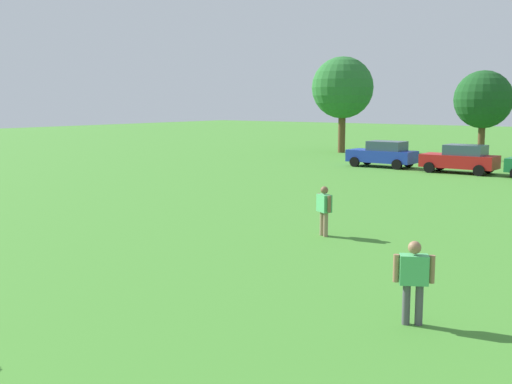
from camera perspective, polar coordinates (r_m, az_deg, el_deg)
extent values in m
plane|color=#42842D|center=(32.53, 17.01, 0.31)|extent=(160.00, 160.00, 0.00)
cylinder|color=#4C4C51|center=(12.67, 14.34, -9.70)|extent=(0.15, 0.15, 0.79)
cylinder|color=#4C4C51|center=(12.64, 13.25, -9.70)|extent=(0.15, 0.15, 0.79)
cube|color=#4CB266|center=(12.47, 13.90, -6.73)|extent=(0.61, 0.52, 0.56)
cylinder|color=#936B4C|center=(12.50, 15.41, -6.66)|extent=(0.12, 0.12, 0.53)
cylinder|color=#936B4C|center=(12.43, 12.39, -6.65)|extent=(0.12, 0.12, 0.53)
sphere|color=#936B4C|center=(12.37, 13.97, -4.83)|extent=(0.25, 0.25, 0.25)
cylinder|color=#8C7259|center=(20.14, 6.24, -2.90)|extent=(0.15, 0.15, 0.77)
cylinder|color=#8C7259|center=(20.34, 5.92, -2.79)|extent=(0.15, 0.15, 0.77)
cube|color=#4CB266|center=(20.12, 6.10, -1.00)|extent=(0.59, 0.51, 0.55)
cylinder|color=brown|center=(19.84, 6.55, -1.09)|extent=(0.11, 0.11, 0.52)
cylinder|color=brown|center=(20.39, 5.67, -0.82)|extent=(0.11, 0.11, 0.52)
sphere|color=brown|center=(20.06, 6.12, 0.17)|extent=(0.24, 0.24, 0.24)
cube|color=#1E38AD|center=(41.92, 11.15, 3.15)|extent=(4.30, 1.80, 0.76)
cube|color=#334756|center=(41.72, 11.60, 4.05)|extent=(2.24, 1.58, 0.60)
cylinder|color=black|center=(41.80, 8.79, 2.67)|extent=(0.64, 0.22, 0.64)
cylinder|color=black|center=(43.40, 9.90, 2.85)|extent=(0.64, 0.22, 0.64)
cylinder|color=black|center=(40.54, 12.46, 2.41)|extent=(0.64, 0.22, 0.64)
cylinder|color=black|center=(42.18, 13.45, 2.59)|extent=(0.64, 0.22, 0.64)
cube|color=red|center=(39.55, 17.66, 2.63)|extent=(4.30, 1.80, 0.76)
cube|color=#334756|center=(39.39, 18.18, 3.58)|extent=(2.24, 1.58, 0.60)
cylinder|color=black|center=(39.24, 15.19, 2.13)|extent=(0.64, 0.22, 0.64)
cylinder|color=black|center=(40.91, 16.11, 2.33)|extent=(0.64, 0.22, 0.64)
cylinder|color=black|center=(38.29, 19.27, 1.82)|extent=(0.64, 0.22, 0.64)
cylinder|color=black|center=(40.00, 20.03, 2.04)|extent=(0.64, 0.22, 0.64)
cylinder|color=brown|center=(53.22, 7.65, 5.21)|extent=(0.58, 0.58, 3.17)
sphere|color=#286B2D|center=(53.17, 7.73, 9.22)|extent=(5.01, 5.01, 5.01)
cylinder|color=brown|center=(48.54, 19.44, 4.21)|extent=(0.48, 0.48, 2.59)
sphere|color=#194C1E|center=(48.45, 19.61, 7.79)|extent=(4.09, 4.09, 4.09)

